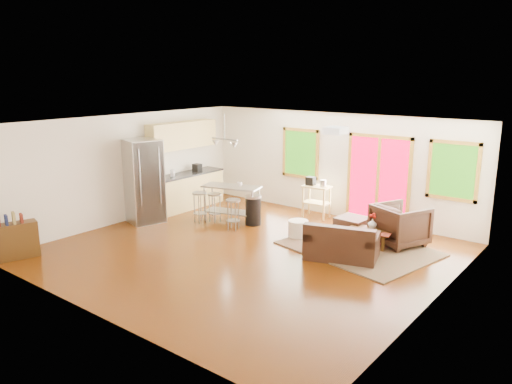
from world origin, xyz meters
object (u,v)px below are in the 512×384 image
Objects in this scene: ottoman at (353,227)px; armchair at (400,223)px; rug at (358,248)px; loveseat at (341,245)px; coffee_table at (369,232)px; kitchen_cart at (316,190)px; island at (232,197)px; refrigerator at (144,181)px.

armchair is at bearing 2.64° from ottoman.
armchair is at bearing 54.08° from rug.
armchair reaches higher than loveseat.
kitchen_cart is at bearing 150.25° from coffee_table.
armchair reaches higher than rug.
island is at bearing -164.61° from ottoman.
kitchen_cart is at bearing 8.34° from armchair.
coffee_table is at bearing 67.65° from loveseat.
rug is at bearing -104.38° from coffee_table.
refrigerator is 1.35× the size of island.
refrigerator reaches higher than rug.
ottoman is at bearing 146.04° from coffee_table.
refrigerator reaches higher than loveseat.
loveseat is at bearing -91.48° from rug.
refrigerator is (-5.03, -0.68, 0.72)m from loveseat.
island is at bearing -178.64° from rug.
kitchen_cart reaches higher than loveseat.
coffee_table reaches higher than rug.
loveseat is at bearing -95.44° from coffee_table.
armchair is at bearing 43.68° from coffee_table.
rug is at bearing 1.36° from island.
island is (-3.39, -0.08, 0.59)m from rug.
loveseat is at bearing -10.78° from island.
armchair is 6.02m from refrigerator.
rug is 3.44m from island.
coffee_table is 3.50m from island.
loveseat is 1.59× the size of armchair.
loveseat is 1.52m from ottoman.
refrigerator is at bearing -164.50° from rug.
loveseat is 2.42× the size of ottoman.
rug is 1.85× the size of loveseat.
ottoman is at bearing 26.80° from armchair.
coffee_table is (0.08, 0.31, 0.29)m from rug.
loveseat is 2.94m from kitchen_cart.
armchair reaches higher than island.
armchair is (0.55, 0.76, 0.47)m from rug.
coffee_table is 0.95× the size of armchair.
kitchen_cart is (1.44, 1.55, 0.09)m from island.
armchair is 0.65× the size of island.
coffee_table is 2.36m from kitchen_cart.
kitchen_cart reaches higher than rug.
rug is 4.47× the size of ottoman.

